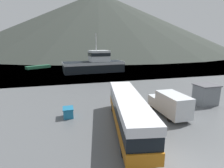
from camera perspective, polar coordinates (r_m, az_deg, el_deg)
name	(u,v)px	position (r m, az deg, el deg)	size (l,w,h in m)	color
ground_plane	(171,162)	(13.74, 18.84, -22.93)	(400.00, 400.00, 0.00)	#515456
water_surface	(72,52)	(154.37, -12.97, 10.12)	(240.00, 240.00, 0.00)	#3D5160
hill_backdrop	(99,22)	(178.50, -4.34, 19.44)	(231.54, 231.54, 53.62)	#2D332D
tour_bus	(128,110)	(16.60, 5.29, -8.55)	(4.58, 12.47, 3.17)	#B26614
delivery_van	(170,104)	(20.56, 18.42, -6.09)	(2.18, 5.79, 2.59)	silver
fishing_boat	(95,64)	(48.66, -5.69, 6.54)	(16.77, 7.27, 10.43)	black
storage_bin	(68,112)	(19.89, -14.10, -8.96)	(1.13, 1.46, 1.08)	teal
dock_kiosk	(206,94)	(26.07, 28.27, -3.00)	(2.79, 2.33, 2.65)	slate
small_boat	(38,67)	(60.09, -22.94, 5.15)	(7.39, 5.31, 0.87)	#1E5138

